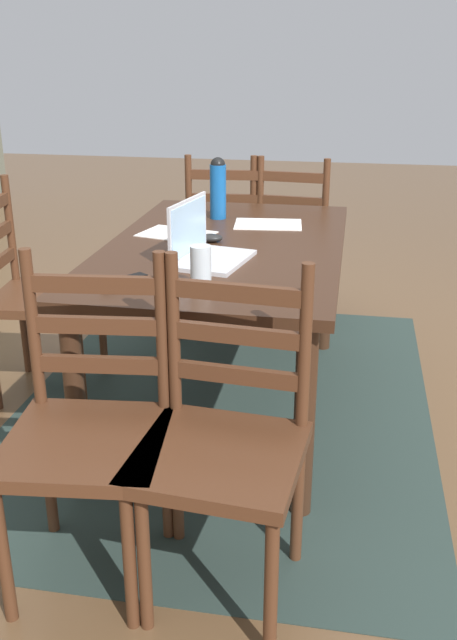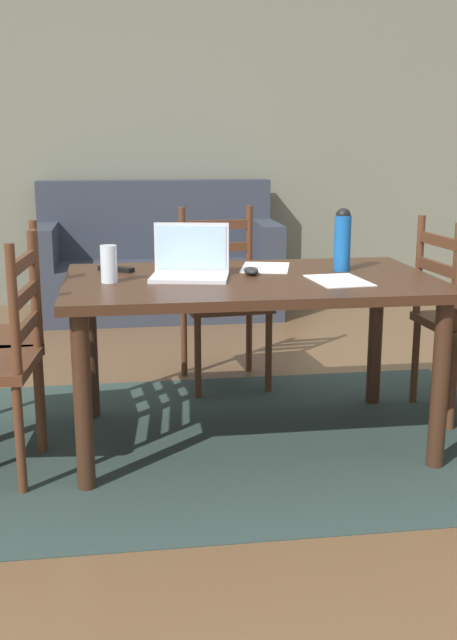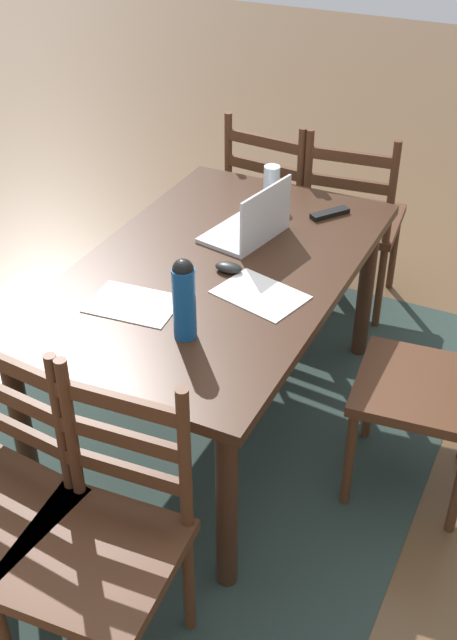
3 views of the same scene
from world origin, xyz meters
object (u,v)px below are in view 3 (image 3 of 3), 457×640
(chair_far_head, at_px, (433,387))
(drinking_glass, at_px, (272,184))
(chair_left_far, at_px, (352,221))
(chair_left_near, at_px, (278,206))
(laptop, at_px, (253,225))
(tv_remote, at_px, (330,213))
(computer_mouse, at_px, (229,267))
(dining_table, at_px, (215,287))
(water_bottle, at_px, (184,298))
(chair_right_far, at_px, (101,546))

(chair_far_head, height_order, drinking_glass, chair_far_head)
(chair_left_far, distance_m, chair_left_near, 0.38)
(chair_far_head, bearing_deg, chair_left_near, -135.94)
(laptop, xyz_separation_m, tv_remote, (-0.31, 0.20, -0.05))
(drinking_glass, height_order, computer_mouse, drinking_glass)
(dining_table, relative_size, tv_remote, 9.21)
(water_bottle, bearing_deg, chair_left_far, 176.95)
(drinking_glass, distance_m, computer_mouse, 0.62)
(water_bottle, xyz_separation_m, drinking_glass, (-1.02, -0.14, -0.07))
(computer_mouse, height_order, tv_remote, computer_mouse)
(dining_table, distance_m, drinking_glass, 0.62)
(dining_table, xyz_separation_m, tv_remote, (-0.57, 0.24, 0.10))
(water_bottle, distance_m, tv_remote, 1.01)
(chair_left_near, relative_size, water_bottle, 3.41)
(drinking_glass, distance_m, tv_remote, 0.28)
(chair_right_far, height_order, laptop, laptop)
(drinking_glass, xyz_separation_m, tv_remote, (0.03, 0.27, -0.07))
(laptop, bearing_deg, chair_right_far, 6.42)
(computer_mouse, bearing_deg, dining_table, -106.47)
(chair_left_far, bearing_deg, water_bottle, -3.05)
(chair_left_far, height_order, chair_left_near, same)
(chair_left_near, distance_m, laptop, 0.91)
(chair_left_far, relative_size, chair_right_far, 1.00)
(chair_right_far, distance_m, chair_far_head, 1.26)
(tv_remote, bearing_deg, chair_left_near, 166.31)
(water_bottle, height_order, computer_mouse, water_bottle)
(dining_table, bearing_deg, chair_left_far, 169.83)
(chair_far_head, bearing_deg, water_bottle, -59.16)
(chair_right_far, height_order, tv_remote, chair_right_far)
(dining_table, height_order, chair_left_far, chair_left_far)
(chair_left_near, relative_size, drinking_glass, 6.21)
(dining_table, bearing_deg, drinking_glass, -177.00)
(tv_remote, bearing_deg, chair_right_far, -56.18)
(laptop, height_order, computer_mouse, laptop)
(chair_far_head, height_order, chair_left_near, same)
(chair_left_near, bearing_deg, chair_far_head, 44.06)
(computer_mouse, bearing_deg, chair_right_far, 1.50)
(dining_table, bearing_deg, chair_right_far, 9.79)
(chair_left_far, bearing_deg, tv_remote, 5.44)
(chair_right_far, bearing_deg, chair_left_far, 179.80)
(water_bottle, bearing_deg, dining_table, -165.39)
(dining_table, distance_m, chair_far_head, 0.86)
(chair_far_head, distance_m, tv_remote, 0.87)
(computer_mouse, bearing_deg, water_bottle, 1.68)
(laptop, bearing_deg, computer_mouse, 5.74)
(chair_left_far, xyz_separation_m, chair_left_near, (0.00, -0.38, 0.00))
(chair_far_head, relative_size, drinking_glass, 6.21)
(laptop, relative_size, tv_remote, 2.10)
(chair_left_near, bearing_deg, laptop, 15.54)
(dining_table, height_order, computer_mouse, computer_mouse)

